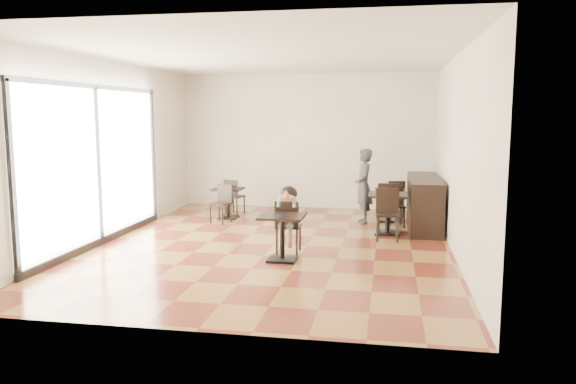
% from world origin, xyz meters
% --- Properties ---
extents(floor, '(6.00, 8.00, 0.01)m').
position_xyz_m(floor, '(0.00, 0.00, 0.00)').
color(floor, olive).
rests_on(floor, ground).
extents(ceiling, '(6.00, 8.00, 0.01)m').
position_xyz_m(ceiling, '(0.00, 0.00, 3.20)').
color(ceiling, silver).
rests_on(ceiling, floor).
extents(wall_back, '(6.00, 0.01, 3.20)m').
position_xyz_m(wall_back, '(0.00, 4.00, 1.60)').
color(wall_back, silver).
rests_on(wall_back, floor).
extents(wall_front, '(6.00, 0.01, 3.20)m').
position_xyz_m(wall_front, '(0.00, -4.00, 1.60)').
color(wall_front, silver).
rests_on(wall_front, floor).
extents(wall_left, '(0.01, 8.00, 3.20)m').
position_xyz_m(wall_left, '(-3.00, 0.00, 1.60)').
color(wall_left, silver).
rests_on(wall_left, floor).
extents(wall_right, '(0.01, 8.00, 3.20)m').
position_xyz_m(wall_right, '(3.00, 0.00, 1.60)').
color(wall_right, silver).
rests_on(wall_right, floor).
extents(storefront_window, '(0.04, 4.50, 2.60)m').
position_xyz_m(storefront_window, '(-2.97, -0.50, 1.40)').
color(storefront_window, white).
rests_on(storefront_window, floor).
extents(child_table, '(0.68, 0.68, 0.71)m').
position_xyz_m(child_table, '(0.35, -1.03, 0.36)').
color(child_table, black).
rests_on(child_table, floor).
extents(child_chair, '(0.39, 0.39, 0.86)m').
position_xyz_m(child_chair, '(0.35, -0.48, 0.43)').
color(child_chair, black).
rests_on(child_chair, floor).
extents(child, '(0.39, 0.54, 1.08)m').
position_xyz_m(child, '(0.35, -0.48, 0.54)').
color(child, slate).
rests_on(child, child_chair).
extents(plate, '(0.24, 0.24, 0.01)m').
position_xyz_m(plate, '(0.35, -1.13, 0.72)').
color(plate, black).
rests_on(plate, child_table).
extents(pizza_slice, '(0.25, 0.19, 0.06)m').
position_xyz_m(pizza_slice, '(0.35, -0.67, 0.94)').
color(pizza_slice, tan).
rests_on(pizza_slice, child).
extents(adult_patron, '(0.47, 0.62, 1.54)m').
position_xyz_m(adult_patron, '(1.44, 2.25, 0.77)').
color(adult_patron, '#35353A').
rests_on(adult_patron, floor).
extents(cafe_table_mid, '(0.75, 0.75, 0.76)m').
position_xyz_m(cafe_table_mid, '(1.94, 1.25, 0.38)').
color(cafe_table_mid, black).
rests_on(cafe_table_mid, floor).
extents(cafe_table_left, '(0.79, 0.79, 0.66)m').
position_xyz_m(cafe_table_left, '(-1.47, 2.27, 0.33)').
color(cafe_table_left, black).
rests_on(cafe_table_left, floor).
extents(cafe_table_back, '(0.75, 0.75, 0.67)m').
position_xyz_m(cafe_table_back, '(1.98, 2.55, 0.34)').
color(cafe_table_back, black).
rests_on(cafe_table_back, floor).
extents(chair_mid_a, '(0.43, 0.43, 0.92)m').
position_xyz_m(chair_mid_a, '(1.94, 1.80, 0.46)').
color(chair_mid_a, black).
rests_on(chair_mid_a, floor).
extents(chair_mid_b, '(0.43, 0.43, 0.92)m').
position_xyz_m(chair_mid_b, '(1.94, 0.70, 0.46)').
color(chair_mid_b, black).
rests_on(chair_mid_b, floor).
extents(chair_left_a, '(0.45, 0.45, 0.79)m').
position_xyz_m(chair_left_a, '(-1.47, 2.82, 0.40)').
color(chair_left_a, black).
rests_on(chair_left_a, floor).
extents(chair_left_b, '(0.45, 0.45, 0.79)m').
position_xyz_m(chair_left_b, '(-1.47, 1.72, 0.40)').
color(chair_left_b, black).
rests_on(chair_left_b, floor).
extents(chair_back_a, '(0.43, 0.43, 0.81)m').
position_xyz_m(chair_back_a, '(2.09, 3.10, 0.40)').
color(chair_back_a, black).
rests_on(chair_back_a, floor).
extents(chair_back_b, '(0.43, 0.43, 0.81)m').
position_xyz_m(chair_back_b, '(2.09, 2.00, 0.40)').
color(chair_back_b, black).
rests_on(chair_back_b, floor).
extents(service_counter, '(0.60, 2.40, 1.00)m').
position_xyz_m(service_counter, '(2.65, 2.00, 0.50)').
color(service_counter, black).
rests_on(service_counter, floor).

